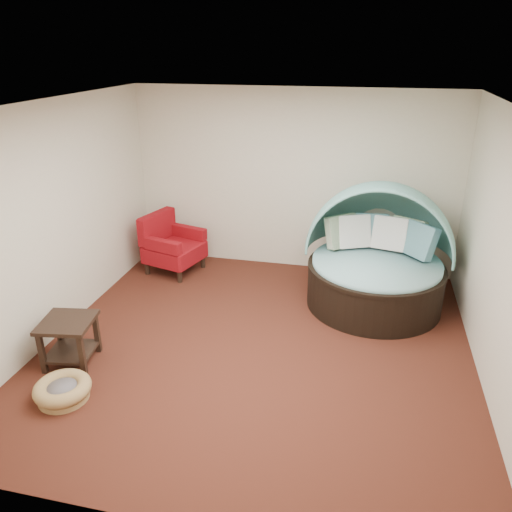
% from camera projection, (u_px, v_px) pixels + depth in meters
% --- Properties ---
extents(floor, '(5.00, 5.00, 0.00)m').
position_uv_depth(floor, '(257.00, 347.00, 6.00)').
color(floor, '#4B1E15').
rests_on(floor, ground).
extents(wall_back, '(5.00, 0.00, 5.00)m').
position_uv_depth(wall_back, '(293.00, 182.00, 7.69)').
color(wall_back, beige).
rests_on(wall_back, floor).
extents(wall_front, '(5.00, 0.00, 5.00)m').
position_uv_depth(wall_front, '(172.00, 375.00, 3.21)').
color(wall_front, beige).
rests_on(wall_front, floor).
extents(wall_left, '(0.00, 5.00, 5.00)m').
position_uv_depth(wall_left, '(54.00, 222.00, 5.96)').
color(wall_left, beige).
rests_on(wall_left, floor).
extents(wall_right, '(0.00, 5.00, 5.00)m').
position_uv_depth(wall_right, '(503.00, 259.00, 4.94)').
color(wall_right, beige).
rests_on(wall_right, floor).
extents(ceiling, '(5.00, 5.00, 0.00)m').
position_uv_depth(ceiling, '(258.00, 106.00, 4.90)').
color(ceiling, white).
rests_on(ceiling, wall_back).
extents(canopy_daybed, '(2.05, 1.94, 1.69)m').
position_uv_depth(canopy_daybed, '(378.00, 250.00, 6.77)').
color(canopy_daybed, black).
rests_on(canopy_daybed, floor).
extents(pet_basket, '(0.62, 0.62, 0.20)m').
position_uv_depth(pet_basket, '(63.00, 390.00, 5.09)').
color(pet_basket, olive).
rests_on(pet_basket, floor).
extents(red_armchair, '(0.97, 0.97, 0.92)m').
position_uv_depth(red_armchair, '(171.00, 245.00, 7.88)').
color(red_armchair, black).
rests_on(red_armchair, floor).
extents(side_table, '(0.64, 0.64, 0.54)m').
position_uv_depth(side_table, '(69.00, 335.00, 5.60)').
color(side_table, black).
rests_on(side_table, floor).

